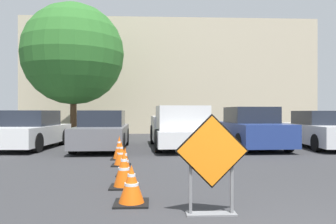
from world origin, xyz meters
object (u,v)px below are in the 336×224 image
object	(u,v)px
traffic_cone_third	(125,162)
traffic_cone_second	(124,169)
parked_car_third	(251,129)
parked_car_fourth	(320,130)
traffic_cone_fifth	(119,148)
parked_car_second	(103,131)
traffic_cone_fourth	(121,154)
parked_car_nearest	(30,131)
pickup_truck	(178,129)
road_closed_sign	(212,160)
traffic_cone_nearest	(131,185)

from	to	relation	value
traffic_cone_third	traffic_cone_second	bearing A→B (deg)	-86.21
parked_car_third	parked_car_fourth	distance (m)	2.87
traffic_cone_fifth	parked_car_second	xyz separation A→B (m)	(-0.90, 2.69, 0.35)
traffic_cone_fourth	parked_car_third	xyz separation A→B (m)	(4.65, 3.89, 0.43)
traffic_cone_third	parked_car_second	world-z (taller)	parked_car_second
traffic_cone_third	parked_car_nearest	size ratio (longest dim) A/B	0.14
traffic_cone_fifth	parked_car_third	distance (m)	5.56
traffic_cone_fourth	pickup_truck	bearing A→B (deg)	65.29
road_closed_sign	parked_car_nearest	size ratio (longest dim) A/B	0.32
parked_car_second	traffic_cone_second	bearing A→B (deg)	100.55
road_closed_sign	parked_car_second	distance (m)	8.49
traffic_cone_third	traffic_cone_nearest	bearing A→B (deg)	-82.68
parked_car_third	parked_car_fourth	size ratio (longest dim) A/B	0.90
parked_car_third	traffic_cone_fifth	bearing A→B (deg)	26.90
parked_car_third	traffic_cone_second	bearing A→B (deg)	52.91
traffic_cone_third	parked_car_nearest	distance (m)	6.99
parked_car_fourth	pickup_truck	bearing A→B (deg)	5.25
road_closed_sign	parked_car_third	xyz separation A→B (m)	(3.02, 8.10, -0.02)
traffic_cone_fifth	parked_car_fourth	xyz separation A→B (m)	(7.68, 2.96, 0.34)
traffic_cone_third	parked_car_second	distance (m)	5.36
traffic_cone_second	traffic_cone_third	xyz separation A→B (m)	(-0.08, 1.14, -0.03)
road_closed_sign	parked_car_nearest	distance (m)	10.14
traffic_cone_third	traffic_cone_fifth	xyz separation A→B (m)	(-0.38, 2.50, 0.03)
traffic_cone_second	parked_car_fourth	world-z (taller)	parked_car_fourth
traffic_cone_fourth	parked_car_third	distance (m)	6.08
road_closed_sign	traffic_cone_nearest	world-z (taller)	road_closed_sign
pickup_truck	traffic_cone_fifth	bearing A→B (deg)	51.55
traffic_cone_third	parked_car_fourth	distance (m)	9.12
traffic_cone_fifth	parked_car_third	xyz separation A→B (m)	(4.82, 2.74, 0.40)
pickup_truck	parked_car_third	size ratio (longest dim) A/B	1.23
traffic_cone_second	parked_car_second	bearing A→B (deg)	102.08
parked_car_nearest	pickup_truck	xyz separation A→B (m)	(5.73, -0.34, 0.06)
parked_car_fourth	parked_car_third	bearing A→B (deg)	7.89
road_closed_sign	parked_car_third	distance (m)	8.64
traffic_cone_nearest	parked_car_second	bearing A→B (deg)	101.90
parked_car_nearest	traffic_cone_second	bearing A→B (deg)	125.81
road_closed_sign	parked_car_fourth	bearing A→B (deg)	54.73
traffic_cone_fifth	pickup_truck	xyz separation A→B (m)	(1.98, 2.79, 0.40)
traffic_cone_second	pickup_truck	size ratio (longest dim) A/B	0.13
traffic_cone_fourth	parked_car_nearest	size ratio (longest dim) A/B	0.14
traffic_cone_second	road_closed_sign	bearing A→B (deg)	-51.94
traffic_cone_fourth	parked_car_fourth	xyz separation A→B (m)	(7.52, 4.11, 0.36)
parked_car_second	parked_car_third	distance (m)	5.72
traffic_cone_third	parked_car_nearest	xyz separation A→B (m)	(-4.14, 5.63, 0.37)
traffic_cone_third	parked_car_second	xyz separation A→B (m)	(-1.28, 5.19, 0.37)
traffic_cone_third	traffic_cone_fifth	size ratio (longest dim) A/B	0.92
traffic_cone_fifth	parked_car_nearest	xyz separation A→B (m)	(-3.75, 3.13, 0.34)
traffic_cone_second	traffic_cone_nearest	bearing A→B (deg)	-79.14
traffic_cone_second	pickup_truck	world-z (taller)	pickup_truck
parked_car_second	parked_car_fourth	size ratio (longest dim) A/B	0.94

